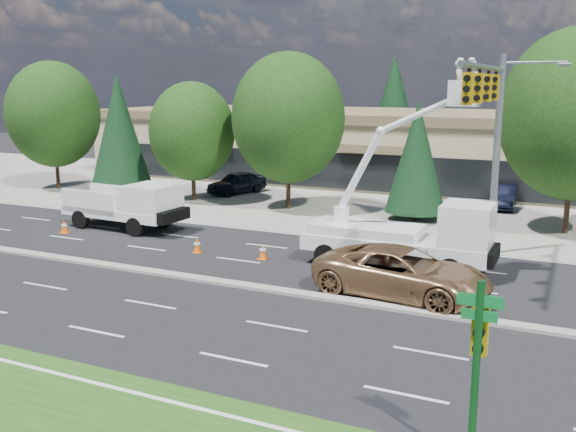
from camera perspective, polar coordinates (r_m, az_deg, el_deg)
The scene contains 24 objects.
ground at distance 26.03m, azimuth -7.93°, elevation -5.66°, with size 140.00×140.00×0.00m, color black.
concrete_apron at distance 43.70m, azimuth 6.37°, elevation 1.49°, with size 140.00×22.00×0.01m, color gray.
road_median at distance 26.01m, azimuth -7.93°, elevation -5.53°, with size 120.00×0.55×0.12m, color gray.
strip_mall at distance 52.80m, azimuth 9.93°, elevation 6.25°, with size 50.40×15.40×5.50m.
tree_front_a at distance 50.54m, azimuth -20.14°, elevation 8.47°, with size 6.73×6.73×9.34m.
tree_front_b at distance 46.57m, azimuth -14.77°, elevation 7.36°, with size 4.24×4.24×8.36m.
tree_front_c at distance 43.00m, azimuth -8.54°, elevation 7.44°, with size 5.66×5.66×7.86m.
tree_front_d at distance 39.52m, azimuth 0.03°, elevation 8.70°, with size 6.94×6.94×9.63m.
tree_front_e at distance 37.05m, azimuth 11.38°, elevation 5.19°, with size 3.45×3.45×6.80m.
tree_front_f at distance 35.85m, azimuth 24.19°, elevation 8.22°, with size 7.59×7.59×10.53m.
tree_back_a at distance 70.39m, azimuth -1.83°, elevation 8.92°, with size 4.04×4.04×7.96m.
tree_back_b at distance 65.26m, azimuth 9.38°, elevation 9.79°, with size 5.37×5.37×10.59m.
tree_back_c at distance 62.96m, azimuth 21.86°, elevation 8.65°, with size 4.95×4.95×9.76m.
signal_mast at distance 28.13m, azimuth 17.74°, elevation 7.78°, with size 2.76×10.16×9.00m.
street_sign_pole at distance 13.58m, azimuth 16.50°, elevation -11.70°, with size 0.90×0.44×4.00m.
utility_pickup at distance 35.41m, azimuth -13.95°, elevation 0.50°, with size 6.74×2.93×2.53m.
bucket_truck at distance 27.27m, azimuth 11.17°, elevation -0.87°, with size 7.95×2.56×8.69m.
traffic_cone_a at distance 35.66m, azimuth -19.27°, elevation -0.89°, with size 0.40×0.40×0.70m.
traffic_cone_b at distance 30.07m, azimuth -8.08°, elevation -2.61°, with size 0.40×0.40×0.70m.
traffic_cone_c at distance 28.73m, azimuth -2.26°, elevation -3.18°, with size 0.40×0.40×0.70m.
traffic_cone_d at distance 26.63m, azimuth 8.50°, elevation -4.51°, with size 0.40×0.40×0.70m.
minivan at distance 24.06m, azimuth 10.12°, elevation -4.95°, with size 2.99×6.48×1.80m, color #946D47.
parked_car_west at distance 45.85m, azimuth -4.58°, elevation 2.99°, with size 1.84×4.58×1.56m, color black.
parked_car_east at distance 42.62m, azimuth 18.59°, elevation 1.66°, with size 1.53×4.37×1.44m, color black.
Camera 1 is at (13.59, -20.81, 7.74)m, focal length 40.00 mm.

